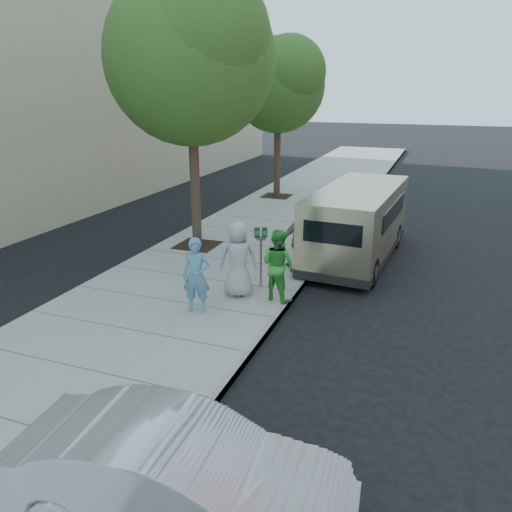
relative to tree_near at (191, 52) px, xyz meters
The scene contains 12 objects.
ground 6.45m from the tree_near, 46.82° to the right, with size 120.00×120.00×0.00m, color black.
sidewalk 6.11m from the tree_near, 62.43° to the right, with size 5.00×60.00×0.15m, color gray.
curb_face 7.02m from the tree_near, 33.03° to the right, with size 0.12×60.00×0.16m, color gray.
tree_near is the anchor object (origin of this frame).
tree_far 7.63m from the tree_near, 90.00° to the left, with size 3.92×3.80×6.49m.
parking_meter 5.73m from the tree_near, 40.24° to the right, with size 0.32×0.21×1.46m.
van 6.43m from the tree_near, 10.50° to the left, with size 2.20×5.67×2.06m.
sedan 11.10m from the tree_near, 64.50° to the right, with size 1.35×3.87×1.28m, color #B6B9BE.
person_officer 6.55m from the tree_near, 63.56° to the right, with size 0.59×0.39×1.61m, color #5288AF.
person_green_shirt 6.46m from the tree_near, 40.61° to the right, with size 0.79×0.61×1.62m, color green.
person_gray_shirt 6.03m from the tree_near, 50.08° to the right, with size 0.85×0.55×1.74m, color #A2A2A4.
person_striped_polo 5.82m from the tree_near, 18.17° to the right, with size 1.00×0.42×1.71m, color gray.
Camera 1 is at (4.37, -10.38, 4.67)m, focal length 35.00 mm.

